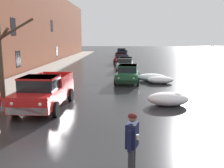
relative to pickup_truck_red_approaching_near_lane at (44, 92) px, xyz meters
name	(u,v)px	position (x,y,z in m)	size (l,w,h in m)	color
left_sidewalk_slab	(35,74)	(-4.41, 11.66, -0.80)	(2.80, 80.00, 0.15)	#A8A399
brick_townhouse_facade	(12,21)	(-6.31, 11.67, 4.25)	(0.63, 80.00, 10.28)	brown
snow_bank_near_corner_left	(50,77)	(-2.09, 8.64, -0.57)	(2.09, 1.13, 0.73)	white
snow_bank_along_left_kerb	(161,80)	(7.09, 7.64, -0.60)	(2.08, 1.25, 0.57)	white
snow_bank_near_corner_right	(170,99)	(6.59, 0.84, -0.53)	(2.22, 1.41, 0.71)	white
snow_bank_far_right_pile	(151,77)	(6.46, 8.77, -0.58)	(2.53, 1.48, 0.62)	white
pickup_truck_red_approaching_near_lane	(44,92)	(0.00, 0.00, 0.00)	(2.27, 5.26, 1.76)	red
sedan_green_parked_kerbside_close	(128,73)	(4.46, 7.95, -0.13)	(2.14, 4.22, 1.42)	#1E5633
sedan_silver_parked_kerbside_mid	(125,64)	(4.37, 15.71, -0.13)	(2.04, 4.32, 1.42)	#B7B7BC
sedan_maroon_parked_far_down_block	(121,58)	(3.83, 23.39, -0.13)	(2.06, 4.00, 1.42)	maroon
sedan_darkblue_queued_behind_truck	(123,55)	(4.16, 30.76, -0.13)	(1.85, 4.22, 1.42)	navy
sedan_black_at_far_intersection	(121,52)	(3.88, 38.27, -0.13)	(2.08, 4.10, 1.42)	black
pedestrian_with_coffee	(132,140)	(4.27, -6.62, 0.15)	(0.37, 0.63, 1.76)	#2D2D33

